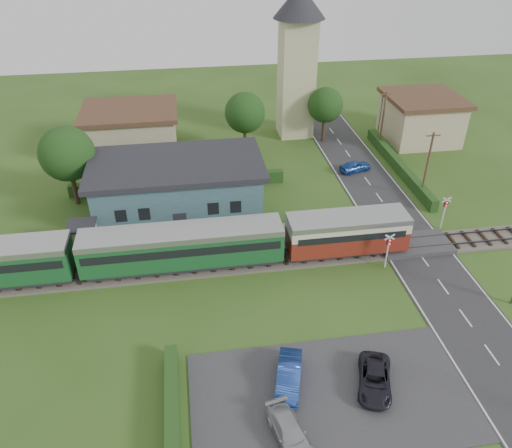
{
  "coord_description": "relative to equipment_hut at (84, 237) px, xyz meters",
  "views": [
    {
      "loc": [
        -8.96,
        -30.77,
        25.43
      ],
      "look_at": [
        -3.63,
        4.0,
        2.39
      ],
      "focal_mm": 35.0,
      "sensor_mm": 36.0,
      "label": 1
    }
  ],
  "objects": [
    {
      "name": "house_west",
      "position": [
        3.0,
        19.8,
        1.04
      ],
      "size": [
        10.8,
        8.8,
        5.5
      ],
      "color": "tan",
      "rests_on": "ground"
    },
    {
      "name": "car_on_road",
      "position": [
        27.38,
        11.3,
        -1.09
      ],
      "size": [
        3.85,
        2.42,
        1.22
      ],
      "primitive_type": "imported",
      "rotation": [
        0.0,
        0.0,
        1.87
      ],
      "color": "#1F489F",
      "rests_on": "road"
    },
    {
      "name": "road",
      "position": [
        28.0,
        -5.2,
        -1.72
      ],
      "size": [
        6.0,
        70.0,
        0.05
      ],
      "primitive_type": "cube",
      "color": "#28282B",
      "rests_on": "ground"
    },
    {
      "name": "train",
      "position": [
        4.96,
        -3.2,
        0.43
      ],
      "size": [
        43.2,
        2.9,
        3.4
      ],
      "color": "#232328",
      "rests_on": "ground"
    },
    {
      "name": "tree_b",
      "position": [
        16.0,
        17.8,
        3.27
      ],
      "size": [
        4.6,
        4.6,
        7.34
      ],
      "color": "#332316",
      "rests_on": "ground"
    },
    {
      "name": "equipment_hut",
      "position": [
        0.0,
        0.0,
        0.0
      ],
      "size": [
        2.3,
        2.3,
        2.55
      ],
      "color": "#BEB78A",
      "rests_on": "platform"
    },
    {
      "name": "tree_c",
      "position": [
        26.0,
        19.8,
        2.91
      ],
      "size": [
        4.2,
        4.2,
        6.78
      ],
      "color": "#332316",
      "rests_on": "ground"
    },
    {
      "name": "crossing_signal_far",
      "position": [
        31.6,
        -0.81,
        0.39
      ],
      "size": [
        0.84,
        0.28,
        3.28
      ],
      "color": "silver",
      "rests_on": "ground"
    },
    {
      "name": "ground",
      "position": [
        18.0,
        -5.2,
        -1.75
      ],
      "size": [
        120.0,
        120.0,
        0.0
      ],
      "primitive_type": "plane",
      "color": "#2D4C19"
    },
    {
      "name": "car_park_dark",
      "position": [
        19.35,
        -16.92,
        -1.08
      ],
      "size": [
        3.24,
        4.62,
        1.17
      ],
      "primitive_type": "imported",
      "rotation": [
        0.0,
        0.0,
        -0.34
      ],
      "color": "black",
      "rests_on": "car_park"
    },
    {
      "name": "streetlamp_west",
      "position": [
        -4.0,
        14.8,
        1.29
      ],
      "size": [
        0.3,
        0.3,
        5.15
      ],
      "color": "#3F3F47",
      "rests_on": "ground"
    },
    {
      "name": "hedge_carpark",
      "position": [
        7.0,
        -17.2,
        -1.15
      ],
      "size": [
        0.8,
        9.0,
        1.2
      ],
      "primitive_type": "cube",
      "color": "#193814",
      "rests_on": "ground"
    },
    {
      "name": "pedestrian_near",
      "position": [
        13.98,
        -0.77,
        -0.36
      ],
      "size": [
        0.77,
        0.59,
        1.88
      ],
      "primitive_type": "imported",
      "rotation": [
        0.0,
        0.0,
        3.36
      ],
      "color": "gray",
      "rests_on": "platform"
    },
    {
      "name": "tree_a",
      "position": [
        -2.0,
        8.8,
        3.63
      ],
      "size": [
        5.2,
        5.2,
        8.0
      ],
      "color": "#332316",
      "rests_on": "ground"
    },
    {
      "name": "station_building",
      "position": [
        8.0,
        5.79,
        0.95
      ],
      "size": [
        16.0,
        9.0,
        5.3
      ],
      "color": "#3B5762",
      "rests_on": "ground"
    },
    {
      "name": "car_park",
      "position": [
        16.5,
        -17.2,
        -1.71
      ],
      "size": [
        17.0,
        9.0,
        0.08
      ],
      "primitive_type": "cube",
      "color": "#333335",
      "rests_on": "ground"
    },
    {
      "name": "pedestrian_far",
      "position": [
        2.89,
        -0.29,
        -0.42
      ],
      "size": [
        0.89,
        1.01,
        1.76
      ],
      "primitive_type": "imported",
      "rotation": [
        0.0,
        0.0,
        1.27
      ],
      "color": "gray",
      "rests_on": "platform"
    },
    {
      "name": "platform",
      "position": [
        8.0,
        0.0,
        -1.52
      ],
      "size": [
        30.0,
        3.0,
        0.45
      ],
      "primitive_type": "cube",
      "color": "gray",
      "rests_on": "ground"
    },
    {
      "name": "crossing_deck",
      "position": [
        28.0,
        -3.2,
        -1.52
      ],
      "size": [
        6.2,
        3.4,
        0.45
      ],
      "primitive_type": "cube",
      "color": "#333335",
      "rests_on": "ground"
    },
    {
      "name": "hedge_station",
      "position": [
        8.0,
        10.3,
        -1.1
      ],
      "size": [
        22.0,
        0.8,
        1.3
      ],
      "primitive_type": "cube",
      "color": "#193814",
      "rests_on": "ground"
    },
    {
      "name": "house_east",
      "position": [
        38.0,
        18.8,
        1.05
      ],
      "size": [
        8.8,
        8.8,
        5.5
      ],
      "color": "tan",
      "rests_on": "ground"
    },
    {
      "name": "hedge_roadside",
      "position": [
        32.2,
        10.8,
        -1.15
      ],
      "size": [
        0.8,
        18.0,
        1.2
      ],
      "primitive_type": "cube",
      "color": "#193814",
      "rests_on": "ground"
    },
    {
      "name": "utility_pole_c",
      "position": [
        32.2,
        4.8,
        1.88
      ],
      "size": [
        1.4,
        0.22,
        7.0
      ],
      "color": "#473321",
      "rests_on": "ground"
    },
    {
      "name": "railway_track",
      "position": [
        18.0,
        -3.2,
        -1.64
      ],
      "size": [
        76.0,
        3.2,
        0.49
      ],
      "color": "#4C443D",
      "rests_on": "ground"
    },
    {
      "name": "streetlamp_east",
      "position": [
        34.0,
        21.8,
        1.29
      ],
      "size": [
        0.3,
        0.3,
        5.15
      ],
      "color": "#3F3F47",
      "rests_on": "ground"
    },
    {
      "name": "crossing_signal_near",
      "position": [
        24.4,
        -5.61,
        0.39
      ],
      "size": [
        0.84,
        0.28,
        3.28
      ],
      "color": "silver",
      "rests_on": "ground"
    },
    {
      "name": "car_park_blue",
      "position": [
        14.16,
        -15.91,
        -0.99
      ],
      "size": [
        2.52,
        4.35,
        1.36
      ],
      "primitive_type": "imported",
      "rotation": [
        0.0,
        0.0,
        -0.28
      ],
      "color": "navy",
      "rests_on": "car_park"
    },
    {
      "name": "utility_pole_d",
      "position": [
        32.2,
        16.8,
        1.88
      ],
      "size": [
        1.4,
        0.22,
        7.0
      ],
      "color": "#473321",
      "rests_on": "ground"
    },
    {
      "name": "car_park_silver",
      "position": [
        13.4,
        -19.7,
        -1.09
      ],
      "size": [
        2.43,
        4.22,
        1.15
      ],
      "primitive_type": "imported",
      "rotation": [
        0.0,
        0.0,
        0.22
      ],
      "color": "#A6A8AC",
      "rests_on": "car_park"
    },
    {
      "name": "church_tower",
      "position": [
        23.0,
        22.8,
        8.48
      ],
      "size": [
        6.0,
        6.0,
        17.6
      ],
      "color": "#BEB78A",
      "rests_on": "ground"
    }
  ]
}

